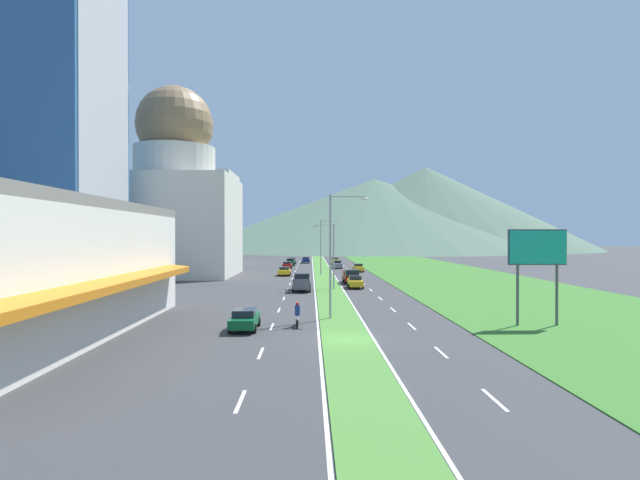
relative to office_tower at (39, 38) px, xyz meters
The scene contains 58 objects.
ground_plane 57.55m from the office_tower, 41.49° to the right, with size 600.00×600.00×0.00m, color #38383A.
grass_median 55.43m from the office_tower, 37.78° to the left, with size 3.20×240.00×0.06m, color #477F33.
grass_verge_right 70.62m from the office_tower, 26.28° to the left, with size 24.00×240.00×0.06m, color #387028.
lane_dash_left_1 62.10m from the office_tower, 54.61° to the right, with size 0.16×2.80×0.01m, color silver.
lane_dash_left_2 56.58m from the office_tower, 48.77° to the right, with size 0.16×2.80×0.01m, color silver.
lane_dash_left_3 51.81m from the office_tower, 41.18° to the right, with size 0.16×2.80×0.01m, color silver.
lane_dash_left_4 47.99m from the office_tower, 31.32° to the right, with size 0.16×2.80×0.01m, color silver.
lane_dash_left_5 45.38m from the office_tower, 18.88° to the right, with size 0.16×2.80×0.01m, color silver.
lane_dash_left_6 44.18m from the office_tower, ahead, with size 0.16×2.80×0.01m, color silver.
lane_dash_left_7 44.51m from the office_tower, 10.80° to the left, with size 0.16×2.80×0.01m, color silver.
lane_dash_left_8 46.34m from the office_tower, 24.56° to the left, with size 0.16×2.80×0.01m, color silver.
lane_dash_left_9 49.51m from the office_tower, 35.88° to the left, with size 0.16×2.80×0.01m, color silver.
lane_dash_left_10 53.77m from the office_tower, 44.71° to the left, with size 0.16×2.80×0.01m, color silver.
lane_dash_left_11 58.89m from the office_tower, 51.48° to the left, with size 0.16×2.80×0.01m, color silver.
lane_dash_left_12 64.66m from the office_tower, 56.70° to the left, with size 0.16×2.80×0.01m, color silver.
lane_dash_left_13 70.94m from the office_tower, 60.79° to the left, with size 0.16×2.80×0.01m, color silver.
lane_dash_left_14 77.58m from the office_tower, 64.05° to the left, with size 0.16×2.80×0.01m, color silver.
lane_dash_left_15 84.52m from the office_tower, 66.70° to the left, with size 0.16×2.80×0.01m, color silver.
lane_dash_right_1 67.78m from the office_tower, 46.65° to the right, with size 0.16×2.80×0.01m, color silver.
lane_dash_right_2 62.76m from the office_tower, 40.66° to the right, with size 0.16×2.80×0.01m, color silver.
lane_dash_right_3 58.49m from the office_tower, 33.36° to the right, with size 0.16×2.80×0.01m, color silver.
lane_dash_right_4 55.14m from the office_tower, 24.61° to the right, with size 0.16×2.80×0.01m, color silver.
lane_dash_right_5 52.88m from the office_tower, 14.44° to the right, with size 0.16×2.80×0.01m, color silver.
lane_dash_right_6 51.86m from the office_tower, ahead, with size 0.16×2.80×0.01m, color silver.
lane_dash_right_7 52.14m from the office_tower, ahead, with size 0.16×2.80×0.01m, color silver.
lane_dash_right_8 53.71m from the office_tower, 18.99° to the left, with size 0.16×2.80×0.01m, color silver.
lane_dash_right_9 56.47m from the office_tower, 28.57° to the left, with size 0.16×2.80×0.01m, color silver.
lane_dash_right_10 60.24m from the office_tower, 36.69° to the left, with size 0.16×2.80×0.01m, color silver.
lane_dash_right_11 64.85m from the office_tower, 43.40° to the left, with size 0.16×2.80×0.01m, color silver.
lane_dash_right_12 70.13m from the office_tower, 48.89° to the left, with size 0.16×2.80×0.01m, color silver.
lane_dash_right_13 75.96m from the office_tower, 53.40° to the left, with size 0.16×2.80×0.01m, color silver.
lane_dash_right_14 82.20m from the office_tower, 57.12° to the left, with size 0.16×2.80×0.01m, color silver.
lane_dash_right_15 88.77m from the office_tower, 60.22° to the left, with size 0.16×2.80×0.01m, color silver.
edge_line_median_left 54.32m from the office_tower, 39.17° to the left, with size 0.16×240.00×0.01m, color silver.
edge_line_median_right 56.60m from the office_tower, 36.48° to the left, with size 0.16×240.00×0.01m, color silver.
office_tower is the anchor object (origin of this frame).
domed_building 30.12m from the office_tower, 61.86° to the left, with size 19.92×19.92×31.53m.
midrise_colored 64.00m from the office_tower, 83.84° to the left, with size 17.54×17.54×21.95m, color beige.
hill_far_left 226.13m from the office_tower, 111.52° to the left, with size 152.49×152.49×29.25m, color #516B56.
hill_far_center 199.89m from the office_tower, 70.70° to the left, with size 184.64×184.64×35.32m, color #516B56.
hill_far_right 212.25m from the office_tower, 64.20° to the left, with size 161.99×161.99×41.65m, color #516B56.
street_lamp_near 50.03m from the office_tower, 33.61° to the right, with size 3.12×0.28×9.90m.
street_lamp_mid 45.13m from the office_tower, ahead, with size 2.80×0.35×8.11m.
street_lamp_far 49.04m from the office_tower, 30.06° to the left, with size 3.52×0.53×9.29m.
billboard_roadside 62.98m from the office_tower, 28.39° to the right, with size 4.34×0.28×7.10m.
car_0 70.89m from the office_tower, 62.57° to the left, with size 2.04×4.42×1.47m.
car_1 63.40m from the office_tower, 44.85° to the left, with size 1.90×4.17×1.64m.
car_2 64.59m from the office_tower, 58.86° to the left, with size 1.93×4.64×1.63m.
car_3 47.21m from the office_tower, 34.76° to the left, with size 2.02×4.43×1.47m.
car_4 56.35m from the office_tower, 51.88° to the left, with size 1.86×4.36×1.49m.
car_5 74.39m from the office_tower, 61.10° to the left, with size 1.89×4.34×1.50m.
car_6 60.26m from the office_tower, 34.56° to the left, with size 1.86×4.56×1.49m.
car_7 74.68m from the office_tower, 54.40° to the left, with size 1.89×4.68×1.56m.
car_8 50.85m from the office_tower, 43.99° to the right, with size 1.90×4.47×1.46m.
car_9 49.98m from the office_tower, ahead, with size 1.87×4.29×1.57m.
pickup_truck_0 44.80m from the office_tower, ahead, with size 2.18×5.40×2.00m.
pickup_truck_1 50.24m from the office_tower, ahead, with size 2.18×5.40×2.00m.
motorcycle_rider 52.49m from the office_tower, 39.51° to the right, with size 0.36×2.00×1.80m.
Camera 1 is at (-2.31, -31.84, 6.59)m, focal length 28.36 mm.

